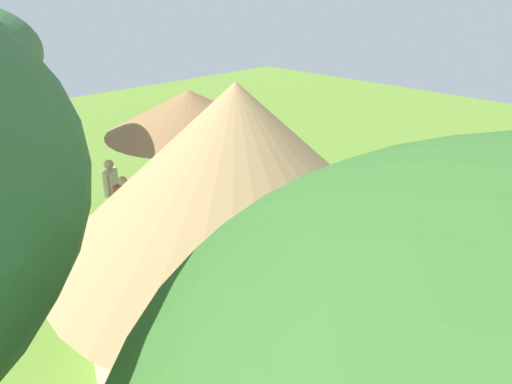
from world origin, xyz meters
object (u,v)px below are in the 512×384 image
zebra_nearest_camera (459,214)px  standing_watcher (408,180)px  thatched_hut (238,218)px  patio_chair_near_lawn (240,212)px  patio_chair_east_end (200,189)px  zebra_by_umbrella (276,158)px  patio_dining_table (194,202)px  patio_chair_west_end (185,229)px  guest_behind_table (125,203)px  shade_umbrella (189,112)px  guest_beside_umbrella (112,187)px  striped_lounge_chair (310,225)px  patio_chair_near_hut (150,203)px

zebra_nearest_camera → standing_watcher: bearing=-148.1°
thatched_hut → patio_chair_near_lawn: (3.00, -2.83, -1.87)m
patio_chair_east_end → zebra_by_umbrella: bearing=-147.9°
patio_dining_table → zebra_by_umbrella: size_ratio=0.69×
patio_chair_west_end → patio_chair_east_end: same height
patio_chair_near_lawn → guest_behind_table: (1.52, 2.13, 0.44)m
shade_umbrella → guest_beside_umbrella: (1.40, 1.37, -1.84)m
shade_umbrella → zebra_nearest_camera: shade_umbrella is taller
patio_chair_west_end → guest_beside_umbrella: bearing=151.7°
patio_chair_west_end → standing_watcher: 5.59m
patio_dining_table → patio_chair_west_end: bearing=131.7°
shade_umbrella → guest_behind_table: 2.52m
striped_lounge_chair → zebra_nearest_camera: (-2.82, -1.52, 0.73)m
shade_umbrella → zebra_by_umbrella: shade_umbrella is taller
patio_chair_near_lawn → guest_behind_table: bearing=113.7°
patio_dining_table → guest_beside_umbrella: size_ratio=0.72×
shade_umbrella → patio_chair_near_hut: 2.62m
patio_dining_table → patio_chair_east_end: 1.16m
patio_chair_near_hut → striped_lounge_chair: patio_chair_near_hut is taller
patio_chair_west_end → patio_chair_east_end: size_ratio=1.00×
zebra_nearest_camera → patio_chair_near_lawn: bearing=-88.5°
thatched_hut → zebra_nearest_camera: thatched_hut is taller
patio_chair_west_end → striped_lounge_chair: 2.95m
thatched_hut → shade_umbrella: (3.99, -2.24, 0.49)m
patio_chair_near_lawn → guest_beside_umbrella: (2.39, 1.96, 0.52)m
thatched_hut → zebra_by_umbrella: size_ratio=3.06×
patio_chair_near_hut → shade_umbrella: bearing=90.0°
patio_dining_table → patio_chair_near_lawn: bearing=-149.3°
patio_chair_east_end → zebra_by_umbrella: (-0.57, -2.32, 0.43)m
patio_chair_near_lawn → shade_umbrella: bearing=90.0°
patio_chair_west_end → patio_dining_table: bearing=90.0°
patio_chair_near_lawn → zebra_nearest_camera: size_ratio=0.45×
patio_chair_near_lawn → patio_chair_near_hut: (1.95, 1.22, 0.00)m
striped_lounge_chair → shade_umbrella: bearing=-101.8°
guest_beside_umbrella → thatched_hut: bearing=-142.7°
thatched_hut → patio_dining_table: bearing=-29.3°
striped_lounge_chair → zebra_by_umbrella: (2.48, -1.47, 0.70)m
patio_dining_table → patio_chair_near_lawn: (-0.99, -0.59, -0.13)m
standing_watcher → striped_lounge_chair: standing_watcher is taller
standing_watcher → zebra_by_umbrella: bearing=61.2°
patio_chair_near_lawn → striped_lounge_chair: 1.69m
patio_chair_east_end → patio_chair_west_end: bearing=88.9°
patio_chair_near_hut → standing_watcher: 6.41m
zebra_nearest_camera → zebra_by_umbrella: (5.30, 0.04, -0.03)m
striped_lounge_chair → zebra_by_umbrella: 2.97m
patio_dining_table → patio_chair_west_end: (-0.77, 0.86, -0.13)m
patio_chair_near_lawn → zebra_by_umbrella: size_ratio=0.50×
patio_chair_west_end → guest_behind_table: 1.53m
patio_dining_table → zebra_by_umbrella: zebra_by_umbrella is taller
thatched_hut → standing_watcher: thatched_hut is taller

